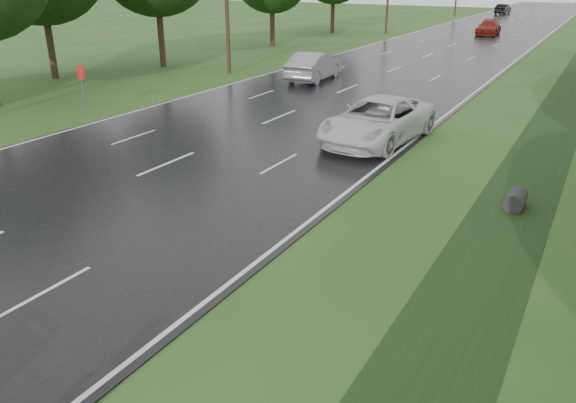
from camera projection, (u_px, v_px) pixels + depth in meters
The scene contains 10 objects.
road at pixel (444, 49), 49.85m from camera, with size 14.00×180.00×0.04m, color black.
edge_stripe_east at pixel (525, 54), 46.76m from camera, with size 0.12×180.00×0.01m, color silver.
edge_stripe_west at pixel (373, 44), 52.92m from camera, with size 0.12×180.00×0.01m, color silver.
center_line at pixel (444, 48), 49.84m from camera, with size 0.12×180.00×0.01m, color silver.
drainage_ditch at pixel (549, 136), 23.45m from camera, with size 2.20×120.00×0.56m.
road_sign at pixel (82, 80), 26.56m from camera, with size 0.50×0.06×2.30m.
white_pickup at pixel (378, 121), 22.38m from camera, with size 2.85×6.19×1.72m, color silver.
silver_sedan at pixel (314, 66), 35.10m from camera, with size 1.85×5.30×1.75m, color gray.
far_car_red at pixel (489, 28), 60.23m from camera, with size 2.12×5.21×1.51m, color maroon.
far_car_dark at pixel (503, 9), 89.84m from camera, with size 1.59×4.55×1.50m, color black.
Camera 1 is at (13.19, -6.46, 6.43)m, focal length 35.00 mm.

